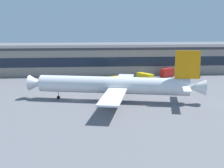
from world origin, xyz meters
The scene contains 9 objects.
ground_plane centered at (0.00, 0.00, 0.00)m, with size 600.00×600.00×0.00m, color slate.
terminal_building centered at (0.00, 55.83, 6.91)m, with size 179.29×18.78×13.77m.
airliner centered at (12.69, -3.38, 5.37)m, with size 58.66×50.45×17.17m.
pushback_tractor centered at (15.69, 35.07, 1.05)m, with size 5.46×4.66×1.75m.
catering_truck centered at (41.75, 41.74, 2.29)m, with size 7.40×6.23×4.15m.
baggage_tug centered at (5.81, 34.31, 1.09)m, with size 4.08×3.75×1.85m.
fuel_truck centered at (29.48, 32.73, 1.88)m, with size 6.89×8.58×3.35m.
belt_loader centered at (55.92, 40.18, 1.15)m, with size 3.33×6.68×1.95m.
traffic_cone_0 centered at (20.92, -9.98, 0.35)m, with size 0.56×0.56×0.69m, color #F2590C.
Camera 1 is at (2.47, -108.43, 26.29)m, focal length 52.13 mm.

